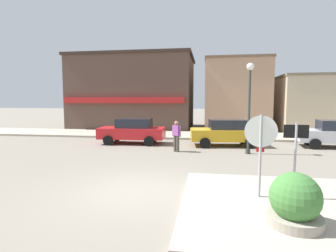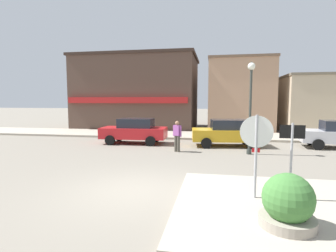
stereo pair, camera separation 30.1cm
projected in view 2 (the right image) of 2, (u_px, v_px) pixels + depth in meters
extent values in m
plane|color=gray|center=(136.00, 191.00, 7.74)|extent=(160.00, 160.00, 0.00)
cube|color=#A89E8C|center=(311.00, 210.00, 6.19)|extent=(6.40, 4.80, 0.15)
cube|color=#A89E8C|center=(184.00, 135.00, 19.76)|extent=(80.00, 4.00, 0.15)
cylinder|color=#9E9EA3|center=(256.00, 160.00, 6.70)|extent=(0.07, 0.07, 2.30)
cylinder|color=red|center=(256.00, 132.00, 6.65)|extent=(0.76, 0.04, 0.76)
cylinder|color=white|center=(257.00, 132.00, 6.64)|extent=(0.82, 0.04, 0.82)
cube|color=red|center=(256.00, 150.00, 6.69)|extent=(0.20, 0.02, 0.11)
cylinder|color=#9E9EA3|center=(291.00, 164.00, 6.60)|extent=(0.06, 0.06, 2.10)
cube|color=black|center=(292.00, 132.00, 6.53)|extent=(0.60, 0.03, 0.34)
cube|color=white|center=(292.00, 132.00, 6.54)|extent=(0.54, 0.03, 0.29)
cube|color=black|center=(292.00, 132.00, 6.55)|extent=(0.34, 0.02, 0.08)
cylinder|color=gray|center=(287.00, 225.00, 5.24)|extent=(1.10, 1.10, 0.35)
sphere|color=#427A38|center=(288.00, 198.00, 5.19)|extent=(1.00, 1.00, 1.00)
cylinder|color=#333833|center=(250.00, 112.00, 12.85)|extent=(0.12, 0.12, 4.20)
cylinder|color=#333833|center=(249.00, 152.00, 13.04)|extent=(0.24, 0.24, 0.24)
sphere|color=white|center=(251.00, 66.00, 12.64)|extent=(0.36, 0.36, 0.36)
cone|color=#333833|center=(252.00, 63.00, 12.63)|extent=(0.32, 0.32, 0.18)
cube|color=red|center=(134.00, 133.00, 16.27)|extent=(4.06, 1.84, 0.66)
cube|color=#1E232D|center=(136.00, 123.00, 16.19)|extent=(2.13, 1.46, 0.56)
cylinder|color=black|center=(110.00, 140.00, 15.65)|extent=(0.61, 0.20, 0.60)
cylinder|color=black|center=(119.00, 136.00, 17.32)|extent=(0.61, 0.20, 0.60)
cylinder|color=black|center=(151.00, 141.00, 15.30)|extent=(0.61, 0.20, 0.60)
cylinder|color=black|center=(156.00, 137.00, 16.97)|extent=(0.61, 0.20, 0.60)
cube|color=gold|center=(227.00, 135.00, 15.28)|extent=(4.16, 2.13, 0.66)
cube|color=#1E232D|center=(229.00, 124.00, 15.22)|extent=(2.22, 1.62, 0.56)
cylinder|color=black|center=(206.00, 143.00, 14.56)|extent=(0.62, 0.25, 0.60)
cylinder|color=black|center=(204.00, 139.00, 16.25)|extent=(0.62, 0.25, 0.60)
cylinder|color=black|center=(252.00, 144.00, 14.39)|extent=(0.62, 0.25, 0.60)
cylinder|color=black|center=(245.00, 139.00, 16.08)|extent=(0.62, 0.25, 0.60)
cylinder|color=black|center=(318.00, 145.00, 14.09)|extent=(0.62, 0.24, 0.60)
cylinder|color=black|center=(311.00, 140.00, 15.72)|extent=(0.62, 0.24, 0.60)
cylinder|color=#4C473D|center=(176.00, 143.00, 13.70)|extent=(0.16, 0.16, 0.85)
cylinder|color=#4C473D|center=(179.00, 144.00, 13.58)|extent=(0.16, 0.16, 0.85)
cube|color=#994C99|center=(177.00, 130.00, 13.57)|extent=(0.42, 0.37, 0.54)
sphere|color=#9E7051|center=(177.00, 123.00, 13.54)|extent=(0.22, 0.22, 0.22)
cylinder|color=#994C99|center=(174.00, 131.00, 13.73)|extent=(0.12, 0.12, 0.52)
cylinder|color=#994C99|center=(181.00, 132.00, 13.43)|extent=(0.12, 0.12, 0.52)
cube|color=brown|center=(139.00, 94.00, 25.91)|extent=(11.06, 7.32, 6.63)
cube|color=#B21E1E|center=(126.00, 100.00, 22.23)|extent=(10.51, 0.40, 0.50)
cube|color=#352721|center=(139.00, 59.00, 25.58)|extent=(11.40, 7.54, 0.24)
cube|color=tan|center=(238.00, 96.00, 24.72)|extent=(5.47, 7.22, 6.14)
cube|color=brown|center=(239.00, 62.00, 24.42)|extent=(5.58, 7.36, 0.20)
cube|color=tan|center=(327.00, 105.00, 22.41)|extent=(7.35, 5.91, 4.59)
cube|color=#716452|center=(328.00, 77.00, 22.18)|extent=(7.49, 6.03, 0.20)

